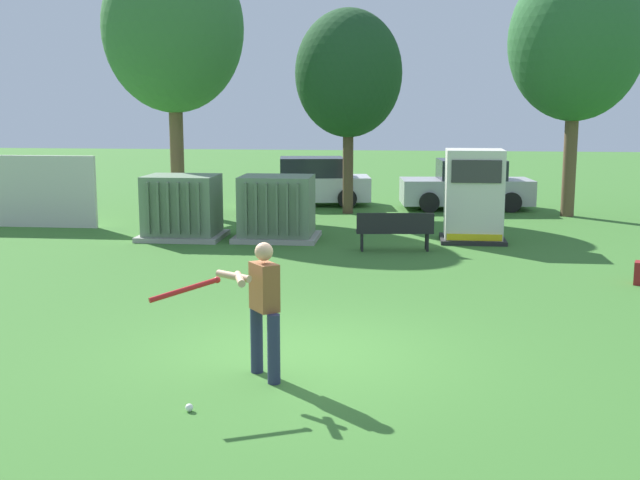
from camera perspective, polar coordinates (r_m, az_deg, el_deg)
The scene contains 13 objects.
ground_plane at distance 11.12m, azimuth -1.38°, elevation -8.17°, with size 96.00×96.00×0.00m, color #3D752D.
fence_panel at distance 23.81m, azimuth -21.15°, elevation 3.29°, with size 4.80×0.12×2.00m, color beige.
transformer_west at distance 20.59m, azimuth -9.86°, elevation 2.29°, with size 2.10×1.70×1.62m.
transformer_mid_west at distance 20.14m, azimuth -3.11°, elevation 2.25°, with size 2.10×1.70×1.62m.
generator_enclosure at distance 20.17m, azimuth 10.96°, elevation 3.10°, with size 1.60×1.40×2.30m.
park_bench at distance 18.63m, azimuth 5.39°, elevation 0.82°, with size 1.83×0.59×0.92m.
batter at distance 9.92m, azimuth -4.30°, elevation -4.55°, with size 1.43×1.19×1.74m.
sports_ball at distance 9.26m, azimuth -9.36°, elevation -11.78°, with size 0.09×0.09×0.09m, color white.
tree_left at distance 25.51m, azimuth -10.49°, elevation 14.66°, with size 4.32×4.32×8.25m.
tree_center_left at distance 24.84m, azimuth 2.06°, elevation 11.82°, with size 3.29×3.29×6.28m.
tree_center_right at distance 25.41m, azimuth 17.90°, elevation 13.40°, with size 3.99×3.99×7.62m.
parked_car_leftmost at distance 26.97m, azimuth -0.85°, elevation 4.11°, with size 4.41×2.38×1.62m.
parked_car_left_of_center at distance 26.44m, azimuth 10.51°, elevation 3.83°, with size 4.35×2.25×1.62m.
Camera 1 is at (1.44, -10.48, 3.43)m, focal length 44.61 mm.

